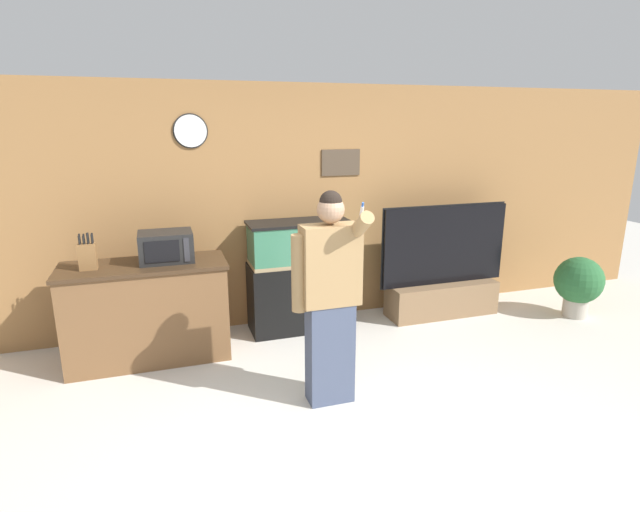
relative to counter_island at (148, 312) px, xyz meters
The scene contains 9 objects.
ground_plane 2.41m from the counter_island, 52.58° to the right, with size 18.00×18.00×0.00m, color beige.
wall_back_paneled 1.75m from the counter_island, 21.73° to the left, with size 10.00×0.08×2.60m.
counter_island is the anchor object (origin of this frame).
microwave 0.65m from the counter_island, 10.71° to the left, with size 0.48×0.38×0.28m.
knife_block 0.75m from the counter_island, behind, with size 0.15×0.10×0.33m.
aquarium_on_stand 1.59m from the counter_island, ahead, with size 1.08×0.46×1.20m.
tv_on_stand 3.26m from the counter_island, ahead, with size 1.56×0.40×1.30m.
person_standing 1.90m from the counter_island, 41.92° to the right, with size 0.54×0.41×1.72m.
potted_plant 4.73m from the counter_island, ahead, with size 0.54×0.54×0.71m.
Camera 1 is at (-1.25, -2.81, 2.20)m, focal length 28.00 mm.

